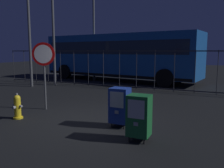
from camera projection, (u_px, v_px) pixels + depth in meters
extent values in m
plane|color=black|center=(85.00, 120.00, 6.79)|extent=(60.00, 60.00, 0.00)
cylinder|color=yellow|center=(18.00, 118.00, 6.93)|extent=(0.28, 0.28, 0.05)
cylinder|color=yellow|center=(18.00, 108.00, 6.89)|extent=(0.19, 0.19, 0.55)
sphere|color=yellow|center=(17.00, 98.00, 6.85)|extent=(0.19, 0.19, 0.19)
cylinder|color=gray|center=(17.00, 94.00, 6.83)|extent=(0.06, 0.06, 0.05)
cylinder|color=gray|center=(14.00, 108.00, 6.76)|extent=(0.09, 0.08, 0.09)
cylinder|color=gray|center=(14.00, 105.00, 6.93)|extent=(0.07, 0.07, 0.07)
cylinder|color=gray|center=(21.00, 106.00, 6.82)|extent=(0.07, 0.07, 0.07)
cylinder|color=black|center=(112.00, 125.00, 6.12)|extent=(0.04, 0.04, 0.12)
cylinder|color=black|center=(124.00, 127.00, 5.98)|extent=(0.04, 0.04, 0.12)
cylinder|color=black|center=(116.00, 122.00, 6.37)|extent=(0.04, 0.04, 0.12)
cylinder|color=black|center=(128.00, 124.00, 6.23)|extent=(0.04, 0.04, 0.12)
cube|color=navy|center=(120.00, 105.00, 6.11)|extent=(0.48, 0.40, 0.90)
cube|color=#B2B7BF|center=(117.00, 100.00, 5.90)|extent=(0.36, 0.01, 0.40)
cube|color=gray|center=(117.00, 112.00, 5.94)|extent=(0.10, 0.02, 0.08)
cylinder|color=black|center=(129.00, 139.00, 5.15)|extent=(0.04, 0.04, 0.12)
cylinder|color=black|center=(144.00, 141.00, 5.02)|extent=(0.04, 0.04, 0.12)
cylinder|color=black|center=(134.00, 135.00, 5.41)|extent=(0.04, 0.04, 0.12)
cylinder|color=black|center=(148.00, 137.00, 5.27)|extent=(0.04, 0.04, 0.12)
cube|color=#19602D|center=(139.00, 115.00, 5.14)|extent=(0.48, 0.40, 0.90)
cube|color=#B2B7BF|center=(136.00, 109.00, 4.93)|extent=(0.36, 0.01, 0.40)
cube|color=gray|center=(136.00, 124.00, 4.97)|extent=(0.10, 0.02, 0.08)
cylinder|color=#4C4F54|center=(45.00, 77.00, 7.89)|extent=(0.06, 0.06, 2.20)
cylinder|color=red|center=(43.00, 54.00, 7.77)|extent=(0.71, 0.31, 0.76)
cylinder|color=white|center=(43.00, 54.00, 7.76)|extent=(0.56, 0.23, 0.60)
cube|color=#2D2D33|center=(146.00, 51.00, 11.82)|extent=(18.00, 0.04, 0.05)
cube|color=#2D2D33|center=(145.00, 88.00, 12.07)|extent=(18.00, 0.04, 0.05)
cylinder|color=#2D2D33|center=(14.00, 65.00, 15.67)|extent=(0.03, 0.03, 2.00)
cylinder|color=#2D2D33|center=(24.00, 66.00, 15.28)|extent=(0.03, 0.03, 2.00)
cylinder|color=#2D2D33|center=(36.00, 66.00, 14.89)|extent=(0.03, 0.03, 2.00)
cylinder|color=#2D2D33|center=(48.00, 67.00, 14.49)|extent=(0.03, 0.03, 2.00)
cylinder|color=#2D2D33|center=(61.00, 67.00, 14.10)|extent=(0.03, 0.03, 2.00)
cylinder|color=#2D2D33|center=(74.00, 68.00, 13.71)|extent=(0.03, 0.03, 2.00)
cylinder|color=#2D2D33|center=(88.00, 68.00, 13.32)|extent=(0.03, 0.03, 2.00)
cylinder|color=#2D2D33|center=(103.00, 69.00, 12.93)|extent=(0.03, 0.03, 2.00)
cylinder|color=#2D2D33|center=(119.00, 69.00, 12.53)|extent=(0.03, 0.03, 2.00)
cylinder|color=#2D2D33|center=(136.00, 70.00, 12.14)|extent=(0.03, 0.03, 2.00)
cylinder|color=#2D2D33|center=(155.00, 70.00, 11.75)|extent=(0.03, 0.03, 2.00)
cylinder|color=#2D2D33|center=(174.00, 71.00, 11.36)|extent=(0.03, 0.03, 2.00)
cylinder|color=#2D2D33|center=(195.00, 72.00, 10.97)|extent=(0.03, 0.03, 2.00)
cylinder|color=#2D2D33|center=(217.00, 73.00, 10.57)|extent=(0.03, 0.03, 2.00)
cube|color=#19519E|center=(119.00, 55.00, 15.69)|extent=(10.75, 3.98, 2.65)
cube|color=#1E2838|center=(119.00, 48.00, 15.62)|extent=(10.13, 3.91, 0.80)
cube|color=black|center=(119.00, 74.00, 15.86)|extent=(10.54, 3.96, 0.16)
cylinder|color=black|center=(165.00, 78.00, 12.83)|extent=(1.03, 0.42, 1.00)
cylinder|color=black|center=(179.00, 74.00, 14.91)|extent=(1.03, 0.42, 1.00)
cylinder|color=black|center=(65.00, 72.00, 16.79)|extent=(1.03, 0.42, 1.00)
cylinder|color=black|center=(87.00, 69.00, 18.87)|extent=(1.03, 0.42, 1.00)
cylinder|color=#4C4F54|center=(53.00, 25.00, 13.22)|extent=(0.14, 0.14, 6.77)
cylinder|color=#4C4F54|center=(94.00, 19.00, 15.71)|extent=(0.14, 0.14, 8.09)
cylinder|color=#4C4F54|center=(29.00, 17.00, 12.67)|extent=(0.14, 0.14, 7.47)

